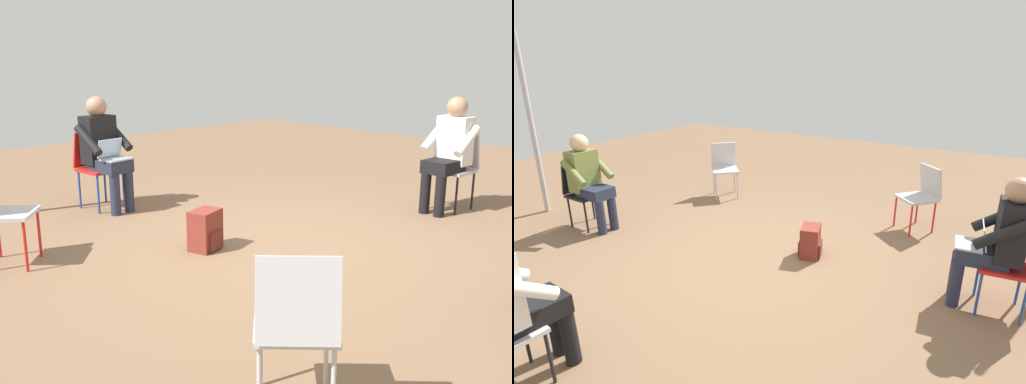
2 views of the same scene
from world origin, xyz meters
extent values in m
plane|color=brown|center=(0.00, 0.00, 0.00)|extent=(14.00, 14.00, 0.00)
cube|color=black|center=(0.35, -2.40, 0.43)|extent=(0.40, 0.40, 0.03)
cylinder|color=black|center=(0.18, -2.23, 0.21)|extent=(0.02, 0.02, 0.42)
cylinder|color=black|center=(0.52, -2.23, 0.21)|extent=(0.02, 0.02, 0.42)
cylinder|color=black|center=(0.18, -2.57, 0.21)|extent=(0.02, 0.02, 0.42)
cylinder|color=black|center=(0.52, -2.57, 0.21)|extent=(0.02, 0.02, 0.42)
cube|color=black|center=(0.35, -2.59, 0.65)|extent=(0.38, 0.09, 0.40)
cube|color=red|center=(-0.34, 2.36, 0.43)|extent=(0.44, 0.44, 0.03)
cylinder|color=#1E4799|center=(-0.15, 2.21, 0.21)|extent=(0.02, 0.02, 0.42)
cylinder|color=#1E4799|center=(-0.49, 2.18, 0.21)|extent=(0.02, 0.02, 0.42)
cylinder|color=#1E4799|center=(-0.19, 2.55, 0.21)|extent=(0.02, 0.02, 0.42)
cylinder|color=#1E4799|center=(-0.53, 2.51, 0.21)|extent=(0.02, 0.02, 0.42)
cube|color=#B7B7BC|center=(-1.56, -1.59, 0.43)|extent=(0.57, 0.57, 0.03)
cylinder|color=#B7B7BC|center=(-1.56, -1.35, 0.21)|extent=(0.02, 0.02, 0.42)
cylinder|color=#B7B7BC|center=(-1.32, -1.59, 0.21)|extent=(0.02, 0.02, 0.42)
cylinder|color=#B7B7BC|center=(-1.81, -1.58, 0.21)|extent=(0.02, 0.02, 0.42)
cylinder|color=#B7B7BC|center=(-1.57, -1.83, 0.21)|extent=(0.02, 0.02, 0.42)
cube|color=#B7B7BC|center=(-1.70, -1.72, 0.65)|extent=(0.33, 0.34, 0.40)
cube|color=#B7B7BC|center=(-1.77, 1.32, 0.43)|extent=(0.56, 0.56, 0.03)
cylinder|color=red|center=(-1.53, 1.34, 0.21)|extent=(0.02, 0.02, 0.42)
cylinder|color=red|center=(-1.75, 1.08, 0.21)|extent=(0.02, 0.02, 0.42)
cylinder|color=red|center=(-1.78, 1.56, 0.21)|extent=(0.02, 0.02, 0.42)
cylinder|color=red|center=(-2.01, 1.31, 0.21)|extent=(0.02, 0.02, 0.42)
cube|color=#B7B7BC|center=(-1.91, 1.45, 0.65)|extent=(0.32, 0.35, 0.40)
cylinder|color=black|center=(2.19, -0.55, 0.21)|extent=(0.02, 0.02, 0.42)
cylinder|color=black|center=(2.21, -0.21, 0.21)|extent=(0.02, 0.02, 0.42)
cylinder|color=#23283D|center=(-0.21, 2.02, 0.23)|extent=(0.11, 0.11, 0.45)
cylinder|color=#23283D|center=(-0.39, 2.00, 0.23)|extent=(0.11, 0.11, 0.45)
cube|color=#23283D|center=(-0.32, 2.18, 0.51)|extent=(0.34, 0.45, 0.14)
cube|color=black|center=(-0.34, 2.36, 0.77)|extent=(0.36, 0.26, 0.52)
sphere|color=#A87A5B|center=(-0.34, 2.36, 1.13)|extent=(0.22, 0.22, 0.22)
cylinder|color=black|center=(-0.13, 2.29, 0.80)|extent=(0.13, 0.40, 0.31)
cylinder|color=black|center=(-0.53, 2.24, 0.80)|extent=(0.13, 0.40, 0.31)
cube|color=#9EA0A5|center=(-0.31, 2.07, 0.59)|extent=(0.32, 0.25, 0.02)
cube|color=#B2D1F2|center=(-0.32, 2.17, 0.70)|extent=(0.30, 0.08, 0.20)
cylinder|color=#23283D|center=(0.26, -2.04, 0.23)|extent=(0.11, 0.11, 0.45)
cylinder|color=#23283D|center=(0.44, -2.05, 0.23)|extent=(0.11, 0.11, 0.45)
cube|color=#23283D|center=(0.35, -2.21, 0.51)|extent=(0.30, 0.42, 0.14)
cube|color=olive|center=(0.35, -2.40, 0.77)|extent=(0.34, 0.22, 0.52)
sphere|color=#DBAD89|center=(0.35, -2.40, 1.13)|extent=(0.22, 0.22, 0.22)
cylinder|color=olive|center=(0.15, -2.30, 0.80)|extent=(0.09, 0.40, 0.31)
cylinder|color=olive|center=(0.55, -2.30, 0.80)|extent=(0.09, 0.40, 0.31)
cylinder|color=black|center=(2.01, -0.46, 0.23)|extent=(0.11, 0.11, 0.45)
cylinder|color=black|center=(2.02, -0.28, 0.23)|extent=(0.11, 0.11, 0.45)
cube|color=black|center=(2.18, -0.38, 0.51)|extent=(0.44, 0.33, 0.14)
cylinder|color=silver|center=(2.29, -0.19, 0.80)|extent=(0.40, 0.12, 0.31)
cube|color=maroon|center=(-0.41, 0.49, 0.18)|extent=(0.33, 0.27, 0.36)
cube|color=maroon|center=(-0.41, 0.49, 0.10)|extent=(0.26, 0.30, 0.16)
cylinder|color=#B2B2B7|center=(0.34, -3.42, 1.24)|extent=(0.07, 0.07, 2.47)
camera|label=1|loc=(-3.45, -3.23, 1.72)|focal=40.00mm
camera|label=2|loc=(3.33, 2.22, 2.16)|focal=28.00mm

